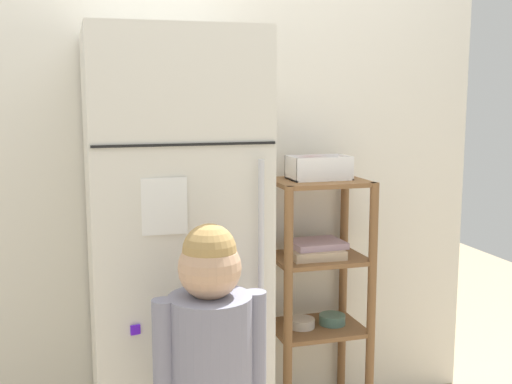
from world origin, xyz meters
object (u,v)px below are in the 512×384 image
Objects in this scene: pantry_shelf_unit at (317,278)px; refrigerator at (173,260)px; fruit_bin at (317,170)px; child_standing at (211,362)px.

refrigerator is at bearing -166.27° from pantry_shelf_unit.
fruit_bin reaches higher than pantry_shelf_unit.
pantry_shelf_unit is 4.35× the size of fruit_bin.
fruit_bin is (0.60, 0.69, 0.47)m from child_standing.
refrigerator is 0.66m from pantry_shelf_unit.
fruit_bin is at bearing 82.55° from pantry_shelf_unit.
refrigerator is 6.64× the size of fruit_bin.
child_standing is at bearing -87.16° from refrigerator.
refrigerator reaches higher than pantry_shelf_unit.
refrigerator is 0.72m from fruit_bin.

